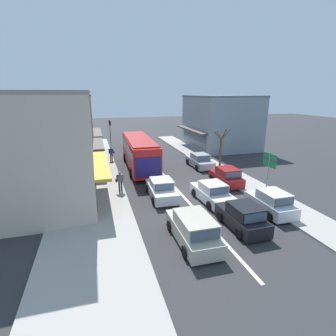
# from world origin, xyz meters

# --- Properties ---
(ground_plane) EXTENTS (140.00, 140.00, 0.00)m
(ground_plane) POSITION_xyz_m (0.00, 0.00, 0.00)
(ground_plane) COLOR #2D2D30
(lane_centre_line) EXTENTS (0.20, 28.00, 0.01)m
(lane_centre_line) POSITION_xyz_m (0.00, 4.00, 0.00)
(lane_centre_line) COLOR silver
(lane_centre_line) RESTS_ON ground
(sidewalk_left) EXTENTS (5.20, 44.00, 0.14)m
(sidewalk_left) POSITION_xyz_m (-6.80, 6.00, 0.07)
(sidewalk_left) COLOR #A39E96
(sidewalk_left) RESTS_ON ground
(kerb_right) EXTENTS (2.80, 44.00, 0.12)m
(kerb_right) POSITION_xyz_m (6.20, 6.00, 0.06)
(kerb_right) COLOR #A39E96
(kerb_right) RESTS_ON ground
(shopfront_corner_near) EXTENTS (8.60, 8.59, 7.81)m
(shopfront_corner_near) POSITION_xyz_m (-10.18, 1.33, 3.90)
(shopfront_corner_near) COLOR beige
(shopfront_corner_near) RESTS_ON ground
(shopfront_mid_block) EXTENTS (8.64, 7.40, 7.88)m
(shopfront_mid_block) POSITION_xyz_m (-10.18, 9.66, 3.93)
(shopfront_mid_block) COLOR beige
(shopfront_mid_block) RESTS_ON ground
(shopfront_far_end) EXTENTS (8.86, 8.81, 7.54)m
(shopfront_far_end) POSITION_xyz_m (-10.18, 17.93, 3.76)
(shopfront_far_end) COLOR #B2A38E
(shopfront_far_end) RESTS_ON ground
(building_right_far) EXTENTS (9.12, 10.46, 7.37)m
(building_right_far) POSITION_xyz_m (11.48, 17.00, 3.68)
(building_right_far) COLOR #84939E
(building_right_far) RESTS_ON ground
(city_bus) EXTENTS (2.98, 10.93, 3.23)m
(city_bus) POSITION_xyz_m (-1.85, 8.88, 1.88)
(city_bus) COLOR red
(city_bus) RESTS_ON ground
(hatchback_adjacent_lane_trail) EXTENTS (1.86, 3.72, 1.54)m
(hatchback_adjacent_lane_trail) POSITION_xyz_m (1.70, -5.51, 0.71)
(hatchback_adjacent_lane_trail) COLOR black
(hatchback_adjacent_lane_trail) RESTS_ON ground
(sedan_queue_far_back) EXTENTS (2.01, 4.26, 1.47)m
(sedan_queue_far_back) POSITION_xyz_m (-1.66, 0.38, 0.66)
(sedan_queue_far_back) COLOR silver
(sedan_queue_far_back) RESTS_ON ground
(wagon_behind_bus_near) EXTENTS (1.96, 4.51, 1.58)m
(wagon_behind_bus_near) POSITION_xyz_m (-1.61, -6.11, 0.75)
(wagon_behind_bus_near) COLOR #B7B29E
(wagon_behind_bus_near) RESTS_ON ground
(sedan_behind_bus_mid) EXTENTS (2.04, 4.27, 1.47)m
(sedan_behind_bus_mid) POSITION_xyz_m (1.70, -1.42, 0.66)
(sedan_behind_bus_mid) COLOR silver
(sedan_behind_bus_mid) RESTS_ON ground
(parked_hatchback_kerb_front) EXTENTS (1.83, 3.71, 1.54)m
(parked_hatchback_kerb_front) POSITION_xyz_m (4.64, -4.17, 0.71)
(parked_hatchback_kerb_front) COLOR silver
(parked_hatchback_kerb_front) RESTS_ON ground
(parked_hatchback_kerb_second) EXTENTS (1.88, 3.73, 1.54)m
(parked_hatchback_kerb_second) POSITION_xyz_m (4.48, 1.66, 0.71)
(parked_hatchback_kerb_second) COLOR maroon
(parked_hatchback_kerb_second) RESTS_ON ground
(parked_sedan_kerb_third) EXTENTS (1.97, 4.24, 1.47)m
(parked_sedan_kerb_third) POSITION_xyz_m (4.45, 7.55, 0.66)
(parked_sedan_kerb_third) COLOR #9EA3A8
(parked_sedan_kerb_third) RESTS_ON ground
(traffic_light_downstreet) EXTENTS (0.33, 0.24, 4.20)m
(traffic_light_downstreet) POSITION_xyz_m (-4.09, 18.66, 2.85)
(traffic_light_downstreet) COLOR gray
(traffic_light_downstreet) RESTS_ON ground
(directional_road_sign) EXTENTS (0.10, 1.40, 3.60)m
(directional_road_sign) POSITION_xyz_m (5.77, -2.10, 2.70)
(directional_road_sign) COLOR gray
(directional_road_sign) RESTS_ON ground
(street_tree_right) EXTENTS (1.70, 1.94, 4.31)m
(street_tree_right) POSITION_xyz_m (6.14, 6.15, 2.01)
(street_tree_right) COLOR brown
(street_tree_right) RESTS_ON ground
(pedestrian_with_handbag_near) EXTENTS (0.65, 0.33, 1.63)m
(pedestrian_with_handbag_near) POSITION_xyz_m (-4.58, 2.17, 1.07)
(pedestrian_with_handbag_near) COLOR #333338
(pedestrian_with_handbag_near) RESTS_ON sidewalk_left
(pedestrian_browsing_midblock) EXTENTS (0.65, 0.38, 1.63)m
(pedestrian_browsing_midblock) POSITION_xyz_m (-4.50, 12.51, 1.07)
(pedestrian_browsing_midblock) COLOR #4C4742
(pedestrian_browsing_midblock) RESTS_ON sidewalk_left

